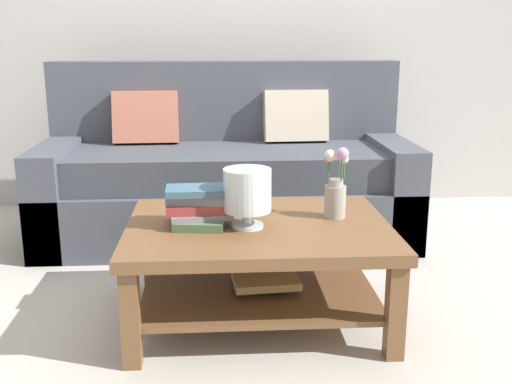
{
  "coord_description": "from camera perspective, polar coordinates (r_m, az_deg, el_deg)",
  "views": [
    {
      "loc": [
        -0.19,
        -2.84,
        1.22
      ],
      "look_at": [
        -0.02,
        -0.22,
        0.54
      ],
      "focal_mm": 42.68,
      "sensor_mm": 36.0,
      "label": 1
    }
  ],
  "objects": [
    {
      "name": "back_wall",
      "position": [
        4.5,
        -1.33,
        16.17
      ],
      "size": [
        6.4,
        0.12,
        2.7
      ],
      "primitive_type": "cube",
      "color": "#BCB7B2",
      "rests_on": "ground"
    },
    {
      "name": "flower_pitcher",
      "position": [
        2.67,
        7.46,
        0.29
      ],
      "size": [
        0.11,
        0.11,
        0.32
      ],
      "color": "#9E998E",
      "rests_on": "coffee_table"
    },
    {
      "name": "coffee_table",
      "position": [
        2.63,
        0.24,
        -5.48
      ],
      "size": [
        1.11,
        0.85,
        0.44
      ],
      "color": "brown",
      "rests_on": "ground"
    },
    {
      "name": "book_stack_main",
      "position": [
        2.57,
        -5.38,
        -1.37
      ],
      "size": [
        0.29,
        0.27,
        0.17
      ],
      "color": "#51704C",
      "rests_on": "coffee_table"
    },
    {
      "name": "glass_hurricane_vase",
      "position": [
        2.5,
        -0.82,
        0.03
      ],
      "size": [
        0.2,
        0.2,
        0.25
      ],
      "color": "silver",
      "rests_on": "coffee_table"
    },
    {
      "name": "ground_plane",
      "position": [
        3.1,
        0.1,
        -8.68
      ],
      "size": [
        10.0,
        10.0,
        0.0
      ],
      "primitive_type": "plane",
      "color": "#B7B2A8"
    },
    {
      "name": "couch",
      "position": [
        3.78,
        -2.77,
        1.4
      ],
      "size": [
        2.22,
        0.9,
        1.06
      ],
      "color": "#474C56",
      "rests_on": "ground"
    }
  ]
}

